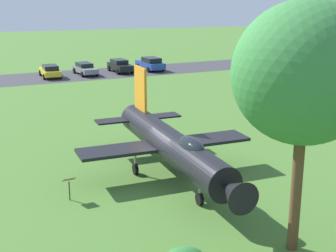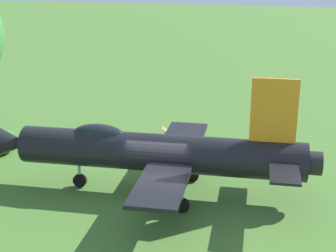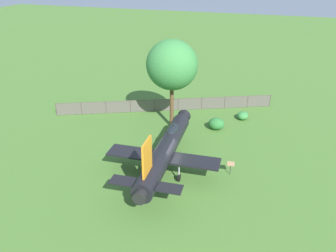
# 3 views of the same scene
# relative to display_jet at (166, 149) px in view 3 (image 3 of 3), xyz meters

# --- Properties ---
(ground_plane) EXTENTS (200.00, 200.00, 0.00)m
(ground_plane) POSITION_rel_display_jet_xyz_m (0.02, -0.36, -1.90)
(ground_plane) COLOR #47722D
(display_jet) EXTENTS (9.33, 13.90, 5.19)m
(display_jet) POSITION_rel_display_jet_xyz_m (0.00, 0.00, 0.00)
(display_jet) COLOR black
(display_jet) RESTS_ON ground_plane
(shade_tree) EXTENTS (5.16, 4.87, 9.23)m
(shade_tree) POSITION_rel_display_jet_xyz_m (-2.12, 7.91, 4.79)
(shade_tree) COLOR brown
(shade_tree) RESTS_ON ground_plane
(perimeter_fence) EXTENTS (22.97, 10.79, 1.52)m
(perimeter_fence) POSITION_rel_display_jet_xyz_m (-4.00, 11.67, -1.09)
(perimeter_fence) COLOR #4C4238
(perimeter_fence) RESTS_ON ground_plane
(shrub_near_fence) EXTENTS (1.67, 1.41, 1.25)m
(shrub_near_fence) POSITION_rel_display_jet_xyz_m (2.54, 8.75, -1.28)
(shrub_near_fence) COLOR #2D7033
(shrub_near_fence) RESTS_ON ground_plane
(shrub_by_tree) EXTENTS (1.23, 1.47, 0.87)m
(shrub_by_tree) POSITION_rel_display_jet_xyz_m (4.84, 12.21, -1.47)
(shrub_by_tree) COLOR #387F3D
(shrub_by_tree) RESTS_ON ground_plane
(info_plaque) EXTENTS (0.66, 0.49, 1.14)m
(info_plaque) POSITION_rel_display_jet_xyz_m (5.33, 0.80, -1.05)
(info_plaque) COLOR #333333
(info_plaque) RESTS_ON ground_plane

